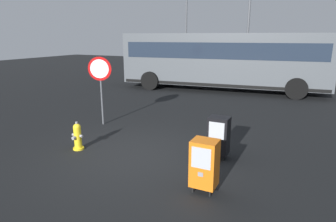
{
  "coord_description": "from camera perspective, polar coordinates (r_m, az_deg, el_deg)",
  "views": [
    {
      "loc": [
        3.57,
        -5.53,
        2.86
      ],
      "look_at": [
        0.3,
        1.2,
        0.9
      ],
      "focal_mm": 30.67,
      "sensor_mm": 36.0,
      "label": 1
    }
  ],
  "objects": [
    {
      "name": "newspaper_box_primary",
      "position": [
        5.46,
        7.26,
        -10.25
      ],
      "size": [
        0.48,
        0.42,
        1.02
      ],
      "color": "black",
      "rests_on": "ground_plane"
    },
    {
      "name": "street_light_near_right",
      "position": [
        18.73,
        15.94,
        19.87
      ],
      "size": [
        0.32,
        0.32,
        8.29
      ],
      "color": "#4C4F54",
      "rests_on": "ground_plane"
    },
    {
      "name": "bus_near",
      "position": [
        15.81,
        10.74,
        10.25
      ],
      "size": [
        10.71,
        3.67,
        3.0
      ],
      "rotation": [
        0.0,
        0.0,
        0.11
      ],
      "color": "#4C5156",
      "rests_on": "ground_plane"
    },
    {
      "name": "fire_hydrant",
      "position": [
        7.78,
        -17.54,
        -4.85
      ],
      "size": [
        0.33,
        0.31,
        0.75
      ],
      "color": "yellow",
      "rests_on": "ground_plane"
    },
    {
      "name": "stop_sign",
      "position": [
        9.52,
        -13.31,
        6.68
      ],
      "size": [
        0.71,
        0.31,
        2.23
      ],
      "color": "#4C4F54",
      "rests_on": "ground_plane"
    },
    {
      "name": "newspaper_box_secondary",
      "position": [
        6.96,
        10.03,
        -4.78
      ],
      "size": [
        0.48,
        0.42,
        1.02
      ],
      "color": "black",
      "rests_on": "ground_plane"
    },
    {
      "name": "street_light_near_left",
      "position": [
        23.6,
        3.63,
        16.88
      ],
      "size": [
        0.32,
        0.32,
        6.45
      ],
      "color": "#4C4F54",
      "rests_on": "ground_plane"
    },
    {
      "name": "ground_plane",
      "position": [
        7.18,
        -6.43,
        -8.9
      ],
      "size": [
        60.0,
        60.0,
        0.0
      ],
      "primitive_type": "plane",
      "color": "black"
    }
  ]
}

